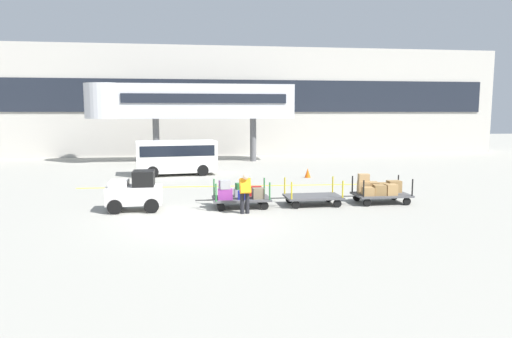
# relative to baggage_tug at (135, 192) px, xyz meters

# --- Properties ---
(ground_plane) EXTENTS (120.00, 120.00, 0.00)m
(ground_plane) POSITION_rel_baggage_tug_xyz_m (2.58, -2.32, -0.75)
(ground_plane) COLOR #9E9B91
(apron_lead_line) EXTENTS (14.96, 0.92, 0.01)m
(apron_lead_line) POSITION_rel_baggage_tug_xyz_m (3.82, 5.51, -0.75)
(apron_lead_line) COLOR yellow
(apron_lead_line) RESTS_ON ground_plane
(terminal_building) EXTENTS (56.09, 2.51, 9.58)m
(terminal_building) POSITION_rel_baggage_tug_xyz_m (2.58, 23.66, 4.04)
(terminal_building) COLOR #BCB7AD
(terminal_building) RESTS_ON ground_plane
(jet_bridge) EXTENTS (15.72, 3.00, 5.96)m
(jet_bridge) POSITION_rel_baggage_tug_xyz_m (1.58, 17.67, 3.86)
(jet_bridge) COLOR silver
(jet_bridge) RESTS_ON ground_plane
(baggage_tug) EXTENTS (2.11, 1.25, 1.58)m
(baggage_tug) POSITION_rel_baggage_tug_xyz_m (0.00, 0.00, 0.00)
(baggage_tug) COLOR white
(baggage_tug) RESTS_ON ground_plane
(baggage_cart_lead) EXTENTS (3.01, 1.43, 1.18)m
(baggage_cart_lead) POSITION_rel_baggage_tug_xyz_m (4.11, 0.05, -0.22)
(baggage_cart_lead) COLOR #4C4C4F
(baggage_cart_lead) RESTS_ON ground_plane
(baggage_cart_middle) EXTENTS (3.01, 1.43, 1.10)m
(baggage_cart_middle) POSITION_rel_baggage_tug_xyz_m (7.16, 0.09, -0.41)
(baggage_cart_middle) COLOR #4C4C4F
(baggage_cart_middle) RESTS_ON ground_plane
(baggage_cart_tail) EXTENTS (3.01, 1.43, 1.23)m
(baggage_cart_tail) POSITION_rel_baggage_tug_xyz_m (10.08, 0.18, -0.19)
(baggage_cart_tail) COLOR #4C4C4F
(baggage_cart_tail) RESTS_ON ground_plane
(baggage_handler) EXTENTS (0.43, 0.45, 1.56)m
(baggage_handler) POSITION_rel_baggage_tug_xyz_m (4.18, -1.17, 0.11)
(baggage_handler) COLOR black
(baggage_handler) RESTS_ON ground_plane
(shuttle_van) EXTENTS (5.00, 2.48, 2.10)m
(shuttle_van) POSITION_rel_baggage_tug_xyz_m (1.26, 10.34, 0.48)
(shuttle_van) COLOR white
(shuttle_van) RESTS_ON ground_plane
(safety_cone_near) EXTENTS (0.36, 0.36, 0.55)m
(safety_cone_near) POSITION_rel_baggage_tug_xyz_m (8.97, 8.04, -0.48)
(safety_cone_near) COLOR #EA590F
(safety_cone_near) RESTS_ON ground_plane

